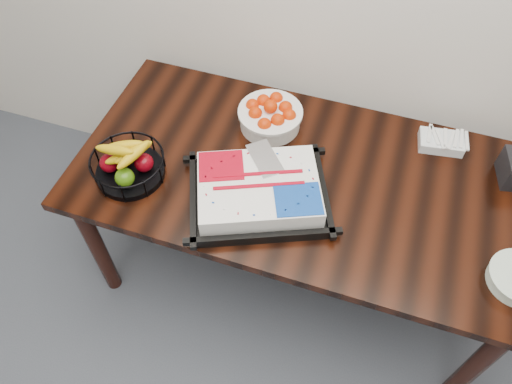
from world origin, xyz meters
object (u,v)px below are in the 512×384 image
(table, at_px, (302,188))
(fruit_basket, at_px, (128,164))
(tangerine_bowl, at_px, (270,113))
(cake_tray, at_px, (259,191))

(table, height_order, fruit_basket, fruit_basket)
(tangerine_bowl, bearing_deg, fruit_basket, -135.37)
(table, distance_m, fruit_basket, 0.69)
(cake_tray, height_order, tangerine_bowl, tangerine_bowl)
(table, relative_size, fruit_basket, 6.33)
(cake_tray, relative_size, tangerine_bowl, 2.31)
(tangerine_bowl, bearing_deg, table, -46.50)
(table, bearing_deg, tangerine_bowl, 133.50)
(tangerine_bowl, height_order, fruit_basket, tangerine_bowl)
(table, relative_size, cake_tray, 2.88)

